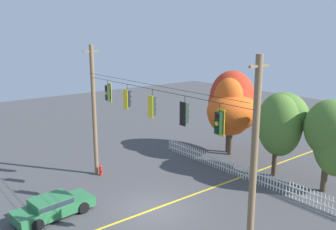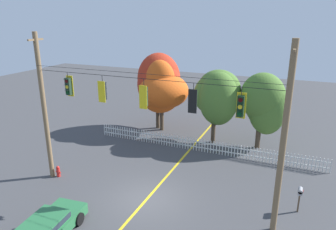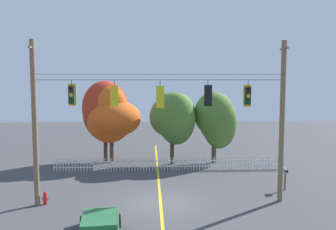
# 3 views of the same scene
# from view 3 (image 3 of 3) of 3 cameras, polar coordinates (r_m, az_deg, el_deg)

# --- Properties ---
(ground) EXTENTS (80.00, 80.00, 0.00)m
(ground) POSITION_cam_3_polar(r_m,az_deg,el_deg) (21.29, -1.17, -13.49)
(ground) COLOR #424244
(lane_centerline_stripe) EXTENTS (0.16, 36.00, 0.01)m
(lane_centerline_stripe) POSITION_cam_3_polar(r_m,az_deg,el_deg) (21.28, -1.17, -13.48)
(lane_centerline_stripe) COLOR gold
(lane_centerline_stripe) RESTS_ON ground
(signal_support_span) EXTENTS (13.94, 1.10, 9.08)m
(signal_support_span) POSITION_cam_3_polar(r_m,az_deg,el_deg) (20.25, -1.19, -1.04)
(signal_support_span) COLOR brown
(signal_support_span) RESTS_ON ground
(traffic_signal_eastbound_side) EXTENTS (0.43, 0.38, 1.41)m
(traffic_signal_eastbound_side) POSITION_cam_3_polar(r_m,az_deg,el_deg) (20.58, -14.71, 3.05)
(traffic_signal_eastbound_side) COLOR black
(traffic_signal_northbound_primary) EXTENTS (0.43, 0.38, 1.45)m
(traffic_signal_northbound_primary) POSITION_cam_3_polar(r_m,az_deg,el_deg) (20.22, -8.30, 2.95)
(traffic_signal_northbound_primary) COLOR black
(traffic_signal_westbound_side) EXTENTS (0.43, 0.38, 1.54)m
(traffic_signal_westbound_side) POSITION_cam_3_polar(r_m,az_deg,el_deg) (20.13, -1.23, 2.85)
(traffic_signal_westbound_side) COLOR black
(traffic_signal_northbound_secondary) EXTENTS (0.43, 0.38, 1.44)m
(traffic_signal_northbound_secondary) POSITION_cam_3_polar(r_m,az_deg,el_deg) (20.37, 6.19, 3.04)
(traffic_signal_northbound_secondary) COLOR black
(traffic_signal_southbound_primary) EXTENTS (0.43, 0.38, 1.49)m
(traffic_signal_southbound_primary) POSITION_cam_3_polar(r_m,az_deg,el_deg) (20.86, 12.27, 2.94)
(traffic_signal_southbound_primary) COLOR black
(white_picket_fence) EXTENTS (17.62, 0.06, 1.00)m
(white_picket_fence) POSITION_cam_3_polar(r_m,az_deg,el_deg) (28.35, 0.34, -7.58)
(white_picket_fence) COLOR silver
(white_picket_fence) RESTS_ON ground
(autumn_maple_near_fence) EXTENTS (4.12, 3.75, 6.83)m
(autumn_maple_near_fence) POSITION_cam_3_polar(r_m,az_deg,el_deg) (31.57, -9.59, 0.64)
(autumn_maple_near_fence) COLOR #473828
(autumn_maple_near_fence) RESTS_ON ground
(autumn_maple_mid) EXTENTS (4.56, 4.26, 6.38)m
(autumn_maple_mid) POSITION_cam_3_polar(r_m,az_deg,el_deg) (30.87, -8.63, -0.37)
(autumn_maple_mid) COLOR #473828
(autumn_maple_mid) RESTS_ON ground
(autumn_oak_far_east) EXTENTS (3.75, 3.38, 5.92)m
(autumn_oak_far_east) POSITION_cam_3_polar(r_m,az_deg,el_deg) (30.12, 0.77, -0.10)
(autumn_oak_far_east) COLOR #473828
(autumn_oak_far_east) RESTS_ON ground
(autumn_maple_far_west) EXTENTS (3.58, 2.95, 5.91)m
(autumn_maple_far_west) POSITION_cam_3_polar(r_m,az_deg,el_deg) (30.92, 7.49, -0.49)
(autumn_maple_far_west) COLOR #473828
(autumn_maple_far_west) RESTS_ON ground
(parked_car) EXTENTS (2.18, 4.45, 1.15)m
(parked_car) POSITION_cam_3_polar(r_m,az_deg,el_deg) (16.74, -10.57, -16.80)
(parked_car) COLOR #286B3D
(parked_car) RESTS_ON ground
(fire_hydrant) EXTENTS (0.38, 0.22, 0.74)m
(fire_hydrant) POSITION_cam_3_polar(r_m,az_deg,el_deg) (22.06, -18.50, -12.10)
(fire_hydrant) COLOR red
(fire_hydrant) RESTS_ON ground
(roadside_mailbox) EXTENTS (0.25, 0.44, 1.40)m
(roadside_mailbox) POSITION_cam_3_polar(r_m,az_deg,el_deg) (24.44, 17.72, -8.45)
(roadside_mailbox) COLOR brown
(roadside_mailbox) RESTS_ON ground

